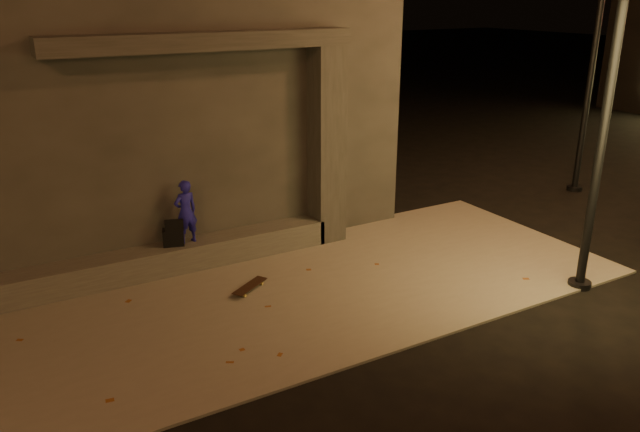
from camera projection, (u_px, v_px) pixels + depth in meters
ground at (358, 356)px, 8.18m from camera, size 120.00×120.00×0.00m
sidewalk at (289, 294)px, 9.81m from camera, size 11.00×4.40×0.04m
building at (136, 95)px, 12.14m from camera, size 9.00×5.10×5.22m
ledge at (162, 260)px, 10.45m from camera, size 6.00×0.55×0.45m
column at (327, 146)px, 11.42m from camera, size 0.55×0.55×3.60m
canopy at (204, 41)px, 9.77m from camera, size 5.00×0.70×0.28m
skateboarder at (186, 212)px, 10.41m from camera, size 0.44×0.32×1.10m
backpack at (173, 236)px, 10.43m from camera, size 0.39×0.31×0.48m
skateboard at (250, 286)px, 9.88m from camera, size 0.71×0.54×0.08m
street_lamp_0 at (618, 35)px, 8.77m from camera, size 0.36×0.36×6.89m
street_lamp_2 at (601, 2)px, 13.58m from camera, size 0.36×0.36×7.62m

